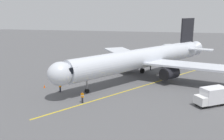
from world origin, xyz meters
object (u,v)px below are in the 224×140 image
at_px(ground_crew_wing_walker, 151,66).
at_px(ground_crew_loader, 60,87).
at_px(airplane, 143,58).
at_px(safety_cone_nose_right, 87,79).
at_px(box_truck_near_nose, 211,96).
at_px(safety_cone_nose_left, 44,86).
at_px(ground_crew_marshaller, 82,97).

relative_size(ground_crew_wing_walker, ground_crew_loader, 1.00).
relative_size(airplane, safety_cone_nose_right, 63.07).
relative_size(ground_crew_wing_walker, box_truck_near_nose, 0.35).
xyz_separation_m(ground_crew_loader, box_truck_near_nose, (-23.46, 1.00, 0.50)).
xyz_separation_m(safety_cone_nose_left, safety_cone_nose_right, (-5.97, -6.09, 0.00)).
relative_size(airplane, ground_crew_wing_walker, 20.28).
height_order(ground_crew_marshaller, safety_cone_nose_right, ground_crew_marshaller).
bearing_deg(ground_crew_wing_walker, safety_cone_nose_right, 43.04).
height_order(airplane, box_truck_near_nose, airplane).
bearing_deg(ground_crew_loader, ground_crew_marshaller, 143.04).
relative_size(airplane, safety_cone_nose_left, 63.07).
bearing_deg(safety_cone_nose_left, ground_crew_loader, 156.68).
xyz_separation_m(airplane, ground_crew_marshaller, (7.53, 15.44, -3.12)).
distance_m(ground_crew_marshaller, safety_cone_nose_right, 11.95).
xyz_separation_m(airplane, ground_crew_loader, (12.71, 11.54, -3.12)).
bearing_deg(ground_crew_loader, safety_cone_nose_right, -106.62).
bearing_deg(safety_cone_nose_right, safety_cone_nose_left, 45.56).
bearing_deg(safety_cone_nose_left, box_truck_near_nose, 174.55).
height_order(ground_crew_marshaller, ground_crew_loader, same).
distance_m(safety_cone_nose_left, safety_cone_nose_right, 8.53).
relative_size(airplane, ground_crew_marshaller, 20.28).
distance_m(ground_crew_wing_walker, ground_crew_loader, 23.09).
distance_m(airplane, safety_cone_nose_right, 11.73).
height_order(ground_crew_wing_walker, safety_cone_nose_left, ground_crew_wing_walker).
distance_m(airplane, ground_crew_wing_walker, 7.68).
xyz_separation_m(ground_crew_marshaller, ground_crew_loader, (5.19, -3.90, 0.00)).
height_order(ground_crew_wing_walker, ground_crew_loader, same).
distance_m(airplane, safety_cone_nose_left, 19.54).
bearing_deg(ground_crew_marshaller, ground_crew_loader, -36.96).
relative_size(ground_crew_loader, box_truck_near_nose, 0.35).
bearing_deg(ground_crew_wing_walker, ground_crew_loader, 53.13).
relative_size(ground_crew_marshaller, safety_cone_nose_left, 3.11).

